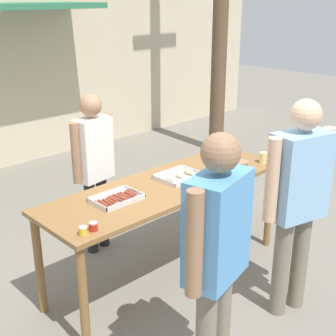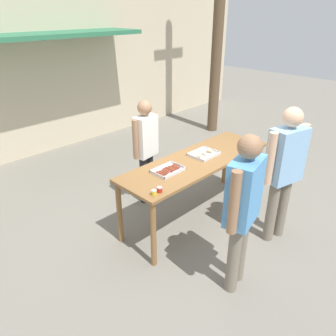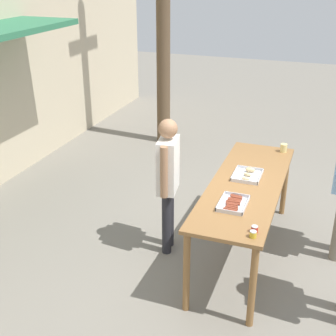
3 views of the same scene
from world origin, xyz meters
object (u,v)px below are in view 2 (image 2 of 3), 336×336
(beer_cup, at_px, (256,140))
(person_server_behind_table, at_px, (146,143))
(food_tray_sausages, at_px, (168,170))
(food_tray_buns, at_px, (204,154))
(condiment_jar_mustard, at_px, (154,193))
(person_customer_with_cup, at_px, (285,165))
(condiment_jar_ketchup, at_px, (160,190))
(utility_pole, at_px, (219,14))
(person_customer_holding_hotdog, at_px, (243,203))

(beer_cup, bearing_deg, person_server_behind_table, 138.37)
(food_tray_sausages, relative_size, food_tray_buns, 1.01)
(condiment_jar_mustard, height_order, person_customer_with_cup, person_customer_with_cup)
(beer_cup, bearing_deg, person_customer_with_cup, -130.63)
(condiment_jar_ketchup, xyz_separation_m, utility_pole, (4.27, 2.50, 1.74))
(beer_cup, relative_size, person_customer_with_cup, 0.06)
(beer_cup, relative_size, person_customer_holding_hotdog, 0.06)
(condiment_jar_mustard, xyz_separation_m, condiment_jar_ketchup, (0.09, 0.00, 0.00))
(food_tray_buns, bearing_deg, person_customer_with_cup, -79.69)
(food_tray_sausages, height_order, person_server_behind_table, person_server_behind_table)
(beer_cup, distance_m, utility_pole, 3.74)
(food_tray_sausages, xyz_separation_m, condiment_jar_mustard, (-0.53, -0.30, 0.02))
(food_tray_buns, distance_m, person_server_behind_table, 0.93)
(food_tray_sausages, bearing_deg, beer_cup, -10.05)
(beer_cup, height_order, person_customer_with_cup, person_customer_with_cup)
(food_tray_sausages, relative_size, condiment_jar_mustard, 6.24)
(food_tray_buns, bearing_deg, beer_cup, -17.72)
(food_tray_buns, height_order, condiment_jar_ketchup, food_tray_buns)
(food_tray_sausages, distance_m, person_customer_holding_hotdog, 1.24)
(person_server_behind_table, bearing_deg, person_customer_with_cup, -82.56)
(food_tray_buns, height_order, beer_cup, beer_cup)
(beer_cup, bearing_deg, condiment_jar_ketchup, -179.77)
(person_customer_holding_hotdog, xyz_separation_m, utility_pole, (3.99, 3.43, 1.64))
(condiment_jar_mustard, relative_size, person_customer_holding_hotdog, 0.04)
(person_customer_holding_hotdog, relative_size, utility_pole, 0.34)
(condiment_jar_ketchup, distance_m, person_customer_holding_hotdog, 0.97)
(food_tray_sausages, relative_size, beer_cup, 3.69)
(condiment_jar_mustard, relative_size, person_customer_with_cup, 0.04)
(food_tray_buns, relative_size, person_server_behind_table, 0.24)
(food_tray_sausages, height_order, utility_pole, utility_pole)
(person_server_behind_table, bearing_deg, person_customer_holding_hotdog, -113.28)
(food_tray_sausages, relative_size, condiment_jar_ketchup, 6.24)
(condiment_jar_ketchup, bearing_deg, person_customer_holding_hotdog, -73.07)
(condiment_jar_mustard, height_order, condiment_jar_ketchup, same)
(beer_cup, bearing_deg, food_tray_sausages, 169.95)
(condiment_jar_mustard, distance_m, person_server_behind_table, 1.46)
(person_customer_holding_hotdog, xyz_separation_m, person_customer_with_cup, (1.10, 0.11, 0.01))
(person_server_behind_table, height_order, utility_pole, utility_pole)
(person_customer_holding_hotdog, distance_m, utility_pole, 5.51)
(food_tray_sausages, relative_size, person_customer_with_cup, 0.22)
(food_tray_sausages, xyz_separation_m, condiment_jar_ketchup, (-0.44, -0.30, 0.02))
(condiment_jar_ketchup, xyz_separation_m, person_server_behind_table, (0.81, 1.14, 0.02))
(food_tray_sausages, xyz_separation_m, person_customer_with_cup, (0.94, -1.11, 0.13))
(condiment_jar_ketchup, xyz_separation_m, beer_cup, (2.09, 0.01, 0.02))
(food_tray_sausages, distance_m, food_tray_buns, 0.74)
(condiment_jar_ketchup, bearing_deg, person_customer_with_cup, -30.35)
(condiment_jar_ketchup, height_order, person_customer_holding_hotdog, person_customer_holding_hotdog)
(beer_cup, xyz_separation_m, person_server_behind_table, (-1.28, 1.14, -0.00))
(person_server_behind_table, distance_m, person_customer_with_cup, 2.04)
(utility_pole, bearing_deg, person_server_behind_table, -158.59)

